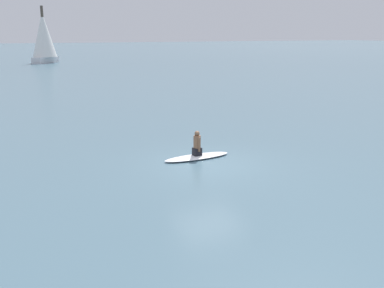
% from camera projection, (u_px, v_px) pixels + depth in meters
% --- Properties ---
extents(ground_plane, '(400.00, 400.00, 0.00)m').
position_uv_depth(ground_plane, '(209.00, 165.00, 16.57)').
color(ground_plane, slate).
extents(surfboard, '(2.79, 0.88, 0.13)m').
position_uv_depth(surfboard, '(197.00, 157.00, 17.37)').
color(surfboard, white).
rests_on(surfboard, ground).
extents(person_paddler, '(0.33, 0.42, 0.97)m').
position_uv_depth(person_paddler, '(197.00, 144.00, 17.25)').
color(person_paddler, black).
rests_on(person_paddler, surfboard).
extents(sailboat_far_right, '(5.22, 5.22, 8.72)m').
position_uv_depth(sailboat_far_right, '(44.00, 37.00, 70.02)').
color(sailboat_far_right, silver).
rests_on(sailboat_far_right, ground).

